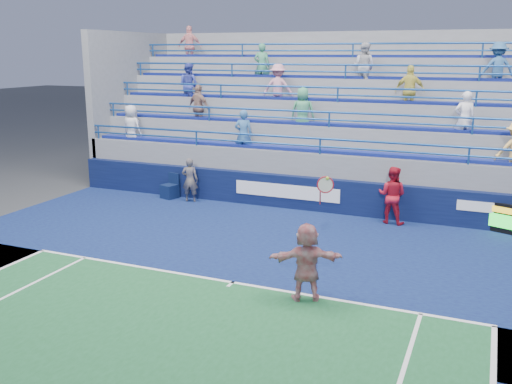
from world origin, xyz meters
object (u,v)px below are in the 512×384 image
at_px(serve_speed_board, 503,218).
at_px(tennis_player, 307,262).
at_px(line_judge, 190,180).
at_px(judge_chair, 170,190).
at_px(ball_girl, 392,195).

relative_size(serve_speed_board, tennis_player, 0.45).
bearing_deg(line_judge, judge_chair, -23.47).
xyz_separation_m(tennis_player, line_judge, (-6.17, 6.15, -0.07)).
height_order(serve_speed_board, ball_girl, ball_girl).
relative_size(tennis_player, line_judge, 1.74).
bearing_deg(line_judge, serve_speed_board, 167.02).
bearing_deg(line_judge, ball_girl, 165.82).
relative_size(tennis_player, ball_girl, 1.54).
bearing_deg(ball_girl, judge_chair, 6.77).
relative_size(judge_chair, line_judge, 0.58).
bearing_deg(tennis_player, judge_chair, 138.36).
xyz_separation_m(serve_speed_board, judge_chair, (-10.87, -0.20, -0.15)).
bearing_deg(judge_chair, ball_girl, -0.37).
distance_m(serve_speed_board, line_judge, 9.98).
bearing_deg(serve_speed_board, ball_girl, -175.45).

